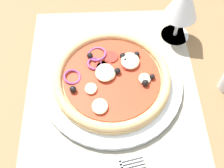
% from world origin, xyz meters
% --- Properties ---
extents(ground_plane, '(1.90, 1.40, 0.02)m').
position_xyz_m(ground_plane, '(0.00, 0.00, -0.01)').
color(ground_plane, olive).
extents(placemat, '(0.46, 0.35, 0.00)m').
position_xyz_m(placemat, '(0.00, 0.00, 0.00)').
color(placemat, gray).
rests_on(placemat, ground_plane).
extents(plate, '(0.29, 0.29, 0.01)m').
position_xyz_m(plate, '(-0.02, -0.00, 0.01)').
color(plate, white).
rests_on(plate, placemat).
extents(pizza, '(0.24, 0.24, 0.03)m').
position_xyz_m(pizza, '(-0.02, -0.00, 0.03)').
color(pizza, tan).
rests_on(pizza, plate).
extents(wine_glass, '(0.07, 0.07, 0.15)m').
position_xyz_m(wine_glass, '(-0.15, 0.15, 0.10)').
color(wine_glass, silver).
rests_on(wine_glass, ground_plane).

